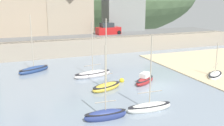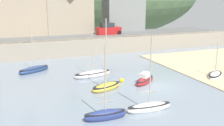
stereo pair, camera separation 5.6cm
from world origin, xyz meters
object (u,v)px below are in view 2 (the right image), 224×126
object	(u,v)px
waterfront_building_centre	(67,6)
sailboat_far_left	(215,75)
sailboat_nearest_shore	(105,115)
sailboat_blue_trim	(145,80)
sailboat_tall_mast	(106,86)
rowboat_small_beached	(34,69)
sailboat_white_hull	(149,107)
dinghy_open_wooden	(93,74)
waterfront_building_right	(124,2)
mooring_buoy	(122,81)
parked_car_near_slipway	(108,29)

from	to	relation	value
waterfront_building_centre	sailboat_far_left	distance (m)	27.88
sailboat_nearest_shore	sailboat_blue_trim	distance (m)	9.00
sailboat_tall_mast	waterfront_building_centre	bearing A→B (deg)	62.41
sailboat_blue_trim	rowboat_small_beached	distance (m)	13.03
rowboat_small_beached	sailboat_blue_trim	bearing A→B (deg)	-69.57
waterfront_building_centre	sailboat_white_hull	size ratio (longest dim) A/B	1.56
dinghy_open_wooden	rowboat_small_beached	bearing A→B (deg)	132.79
waterfront_building_centre	sailboat_tall_mast	world-z (taller)	waterfront_building_centre
waterfront_building_right	sailboat_white_hull	size ratio (longest dim) A/B	1.74
waterfront_building_centre	sailboat_nearest_shore	world-z (taller)	waterfront_building_centre
waterfront_building_centre	sailboat_blue_trim	bearing A→B (deg)	-84.17
waterfront_building_right	sailboat_tall_mast	size ratio (longest dim) A/B	1.54
sailboat_far_left	sailboat_blue_trim	bearing A→B (deg)	137.03
mooring_buoy	sailboat_far_left	bearing A→B (deg)	-11.83
dinghy_open_wooden	sailboat_white_hull	xyz separation A→B (m)	(1.25, -10.25, 0.01)
waterfront_building_centre	waterfront_building_right	size ratio (longest dim) A/B	0.89
waterfront_building_right	sailboat_tall_mast	world-z (taller)	waterfront_building_right
sailboat_blue_trim	mooring_buoy	world-z (taller)	sailboat_blue_trim
waterfront_building_centre	sailboat_nearest_shore	distance (m)	31.18
waterfront_building_right	sailboat_blue_trim	world-z (taller)	waterfront_building_right
waterfront_building_centre	sailboat_tall_mast	size ratio (longest dim) A/B	1.38
dinghy_open_wooden	sailboat_nearest_shore	bearing A→B (deg)	-113.32
waterfront_building_centre	sailboat_white_hull	world-z (taller)	waterfront_building_centre
waterfront_building_right	sailboat_tall_mast	xyz separation A→B (m)	(-12.44, -24.29, -7.40)
waterfront_building_centre	sailboat_blue_trim	size ratio (longest dim) A/B	2.93
rowboat_small_beached	dinghy_open_wooden	bearing A→B (deg)	-65.91
rowboat_small_beached	parked_car_near_slipway	world-z (taller)	rowboat_small_beached
dinghy_open_wooden	sailboat_blue_trim	world-z (taller)	dinghy_open_wooden
waterfront_building_right	parked_car_near_slipway	size ratio (longest dim) A/B	2.47
sailboat_tall_mast	mooring_buoy	bearing A→B (deg)	10.94
sailboat_nearest_shore	rowboat_small_beached	size ratio (longest dim) A/B	0.81
sailboat_far_left	dinghy_open_wooden	size ratio (longest dim) A/B	0.63
sailboat_nearest_shore	sailboat_blue_trim	world-z (taller)	sailboat_nearest_shore
sailboat_far_left	sailboat_white_hull	size ratio (longest dim) A/B	0.65
rowboat_small_beached	parked_car_near_slipway	bearing A→B (deg)	10.13
sailboat_tall_mast	mooring_buoy	world-z (taller)	sailboat_tall_mast
sailboat_far_left	sailboat_blue_trim	distance (m)	8.12
sailboat_blue_trim	rowboat_small_beached	size ratio (longest dim) A/B	0.47
waterfront_building_right	sailboat_white_hull	world-z (taller)	waterfront_building_right
dinghy_open_wooden	rowboat_small_beached	distance (m)	7.19
sailboat_nearest_shore	waterfront_building_right	bearing A→B (deg)	65.96
sailboat_nearest_shore	mooring_buoy	xyz separation A→B (m)	(4.47, 7.39, -0.16)
mooring_buoy	waterfront_building_right	bearing A→B (deg)	65.85
waterfront_building_right	dinghy_open_wooden	world-z (taller)	waterfront_building_right
sailboat_far_left	sailboat_nearest_shore	size ratio (longest dim) A/B	0.71
sailboat_far_left	sailboat_tall_mast	xyz separation A→B (m)	(-12.32, 0.59, 0.06)
waterfront_building_right	dinghy_open_wooden	bearing A→B (deg)	-121.97
dinghy_open_wooden	sailboat_white_hull	distance (m)	10.32
sailboat_tall_mast	sailboat_nearest_shore	bearing A→B (deg)	-134.24
sailboat_tall_mast	rowboat_small_beached	distance (m)	10.46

